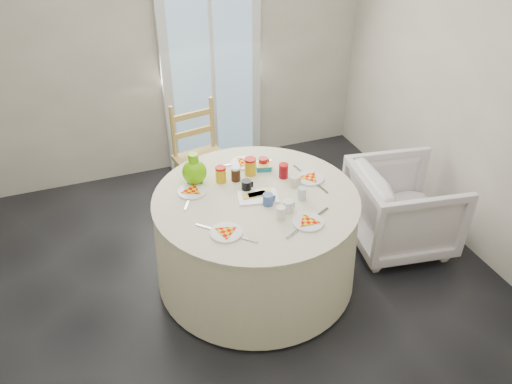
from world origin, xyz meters
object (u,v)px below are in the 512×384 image
object	(u,v)px
armchair	(402,205)
green_pitcher	(194,170)
table	(256,238)
wooden_chair	(203,162)

from	to	relation	value
armchair	green_pitcher	xyz separation A→B (m)	(-1.64, 0.37, 0.48)
table	wooden_chair	size ratio (longest dim) A/B	1.52
armchair	green_pitcher	distance (m)	1.75
green_pitcher	wooden_chair	bearing A→B (deg)	91.56
table	armchair	world-z (taller)	armchair
table	green_pitcher	size ratio (longest dim) A/B	6.44
armchair	wooden_chair	bearing A→B (deg)	59.71
table	wooden_chair	xyz separation A→B (m)	(-0.11, 1.08, 0.09)
table	green_pitcher	bearing A→B (deg)	137.27
armchair	green_pitcher	bearing A→B (deg)	85.98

